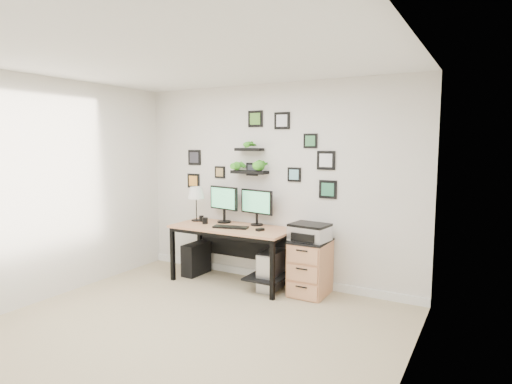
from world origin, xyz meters
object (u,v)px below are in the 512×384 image
Objects in this scene: pc_tower_grey at (272,270)px; file_cabinet at (310,267)px; desk at (236,236)px; pc_tower_black at (196,259)px; monitor_left at (224,202)px; monitor_right at (257,204)px; mug at (205,221)px; printer at (310,232)px; table_lamp at (196,194)px.

file_cabinet is (0.50, 0.06, 0.10)m from pc_tower_grey.
pc_tower_black is (-0.67, 0.03, -0.41)m from desk.
desk is 0.79m from pc_tower_black.
monitor_left is at bearing 175.63° from file_cabinet.
pc_tower_grey is (0.53, 0.00, -0.39)m from desk.
mug is at bearing -159.17° from monitor_right.
monitor_right reaches higher than desk.
monitor_right is 0.87m from printer.
printer reaches higher than pc_tower_black.
monitor_right reaches higher than mug.
mug is (0.24, -0.13, -0.34)m from table_lamp.
printer is at bearing 2.94° from desk.
desk is 3.35× the size of printer.
pc_tower_black is at bearing -66.37° from table_lamp.
pc_tower_black is at bearing -161.61° from monitor_left.
printer is (1.30, -0.11, -0.27)m from monitor_left.
mug is 1.13m from pc_tower_grey.
printer is (1.02, 0.05, 0.15)m from desk.
table_lamp is at bearing -172.46° from monitor_right.
desk is 3.35× the size of table_lamp.
pc_tower_black is at bearing 177.48° from desk.
monitor_left reaches higher than desk.
monitor_left is at bearing 175.34° from printer.
table_lamp is at bearing 151.47° from mug.
monitor_right is at bearing 169.97° from file_cabinet.
pc_tower_grey is (0.99, 0.05, -0.55)m from mug.
pc_tower_grey is (1.23, -0.08, -0.89)m from table_lamp.
pc_tower_grey is at bearing -173.67° from file_cabinet.
monitor_left is at bearing 10.06° from table_lamp.
monitor_left is 0.49m from monitor_right.
printer is at bearing -150.21° from file_cabinet.
monitor_right reaches higher than printer.
desk is 1.07m from file_cabinet.
desk is at bearing -134.37° from monitor_right.
pc_tower_grey is 0.72m from printer.
desk is at bearing -28.96° from monitor_left.
printer reaches higher than mug.
monitor_right is 0.74m from mug.
monitor_right is 1.16× the size of pc_tower_black.
table_lamp is at bearing 115.01° from pc_tower_black.
pc_tower_black is at bearing -179.04° from file_cabinet.
pc_tower_grey is at bearing -3.84° from table_lamp.
monitor_right is 1.06× the size of table_lamp.
printer reaches higher than desk.
file_cabinet is (1.70, 0.03, 0.12)m from pc_tower_black.
file_cabinet is at bearing -4.37° from monitor_left.
monitor_right is at bearing 169.44° from printer.
table_lamp reaches higher than pc_tower_grey.
table_lamp is at bearing 179.10° from file_cabinet.
pc_tower_black is at bearing -179.24° from printer.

